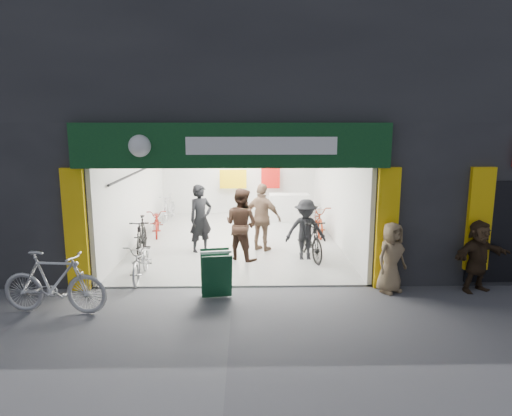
{
  "coord_description": "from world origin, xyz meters",
  "views": [
    {
      "loc": [
        0.3,
        -9.34,
        3.53
      ],
      "look_at": [
        0.53,
        1.5,
        1.46
      ],
      "focal_mm": 32.0,
      "sensor_mm": 36.0,
      "label": 1
    }
  ],
  "objects_px": {
    "bike_left_front": "(141,260)",
    "parked_bike": "(54,282)",
    "bike_right_front": "(310,238)",
    "pedestrian_near": "(391,258)",
    "sandwich_board": "(216,273)"
  },
  "relations": [
    {
      "from": "parked_bike",
      "to": "pedestrian_near",
      "type": "height_order",
      "value": "pedestrian_near"
    },
    {
      "from": "bike_right_front",
      "to": "sandwich_board",
      "type": "xyz_separation_m",
      "value": [
        -2.25,
        -2.54,
        -0.04
      ]
    },
    {
      "from": "bike_right_front",
      "to": "parked_bike",
      "type": "relative_size",
      "value": 0.93
    },
    {
      "from": "pedestrian_near",
      "to": "bike_left_front",
      "type": "bearing_deg",
      "value": 140.72
    },
    {
      "from": "bike_right_front",
      "to": "parked_bike",
      "type": "distance_m",
      "value": 6.14
    },
    {
      "from": "parked_bike",
      "to": "pedestrian_near",
      "type": "xyz_separation_m",
      "value": [
        6.57,
        0.94,
        0.15
      ]
    },
    {
      "from": "pedestrian_near",
      "to": "sandwich_board",
      "type": "relative_size",
      "value": 1.6
    },
    {
      "from": "sandwich_board",
      "to": "bike_right_front",
      "type": "bearing_deg",
      "value": 39.48
    },
    {
      "from": "bike_left_front",
      "to": "parked_bike",
      "type": "relative_size",
      "value": 0.83
    },
    {
      "from": "parked_bike",
      "to": "sandwich_board",
      "type": "xyz_separation_m",
      "value": [
        2.94,
        0.74,
        -0.09
      ]
    },
    {
      "from": "bike_right_front",
      "to": "pedestrian_near",
      "type": "bearing_deg",
      "value": -70.78
    },
    {
      "from": "bike_left_front",
      "to": "pedestrian_near",
      "type": "bearing_deg",
      "value": -11.14
    },
    {
      "from": "parked_bike",
      "to": "sandwich_board",
      "type": "bearing_deg",
      "value": -69.77
    },
    {
      "from": "bike_left_front",
      "to": "parked_bike",
      "type": "distance_m",
      "value": 2.19
    },
    {
      "from": "pedestrian_near",
      "to": "sandwich_board",
      "type": "distance_m",
      "value": 3.64
    }
  ]
}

